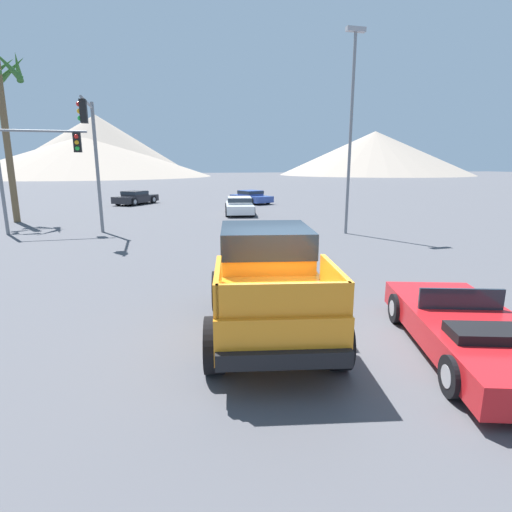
{
  "coord_description": "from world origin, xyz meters",
  "views": [
    {
      "loc": [
        -2.57,
        -6.77,
        3.25
      ],
      "look_at": [
        -0.49,
        1.25,
        1.35
      ],
      "focal_mm": 28.0,
      "sensor_mm": 36.0,
      "label": 1
    }
  ],
  "objects_px": {
    "traffic_light_crosswalk": "(36,158)",
    "parked_car_dark": "(136,197)",
    "street_lamp_post": "(351,117)",
    "traffic_light_main": "(91,143)",
    "parked_car_white": "(239,205)",
    "parked_car_blue": "(251,197)",
    "orange_pickup_truck": "(268,275)",
    "red_convertible_car": "(472,332)",
    "palm_tree_tall": "(2,98)"
  },
  "relations": [
    {
      "from": "parked_car_dark",
      "to": "parked_car_blue",
      "type": "bearing_deg",
      "value": 27.75
    },
    {
      "from": "red_convertible_car",
      "to": "parked_car_white",
      "type": "height_order",
      "value": "parked_car_white"
    },
    {
      "from": "orange_pickup_truck",
      "to": "parked_car_blue",
      "type": "xyz_separation_m",
      "value": [
        6.12,
        26.25,
        -0.56
      ]
    },
    {
      "from": "traffic_light_main",
      "to": "traffic_light_crosswalk",
      "type": "relative_size",
      "value": 1.21
    },
    {
      "from": "parked_car_white",
      "to": "traffic_light_main",
      "type": "distance_m",
      "value": 11.14
    },
    {
      "from": "street_lamp_post",
      "to": "parked_car_dark",
      "type": "bearing_deg",
      "value": 120.26
    },
    {
      "from": "parked_car_dark",
      "to": "traffic_light_main",
      "type": "xyz_separation_m",
      "value": [
        -1.13,
        -15.54,
        3.62
      ]
    },
    {
      "from": "red_convertible_car",
      "to": "traffic_light_main",
      "type": "distance_m",
      "value": 16.66
    },
    {
      "from": "street_lamp_post",
      "to": "palm_tree_tall",
      "type": "relative_size",
      "value": 0.99
    },
    {
      "from": "traffic_light_crosswalk",
      "to": "parked_car_dark",
      "type": "bearing_deg",
      "value": 74.8
    },
    {
      "from": "red_convertible_car",
      "to": "traffic_light_crosswalk",
      "type": "bearing_deg",
      "value": 140.92
    },
    {
      "from": "red_convertible_car",
      "to": "traffic_light_main",
      "type": "bearing_deg",
      "value": 136.05
    },
    {
      "from": "street_lamp_post",
      "to": "palm_tree_tall",
      "type": "bearing_deg",
      "value": 153.19
    },
    {
      "from": "parked_car_white",
      "to": "parked_car_blue",
      "type": "distance_m",
      "value": 7.73
    },
    {
      "from": "orange_pickup_truck",
      "to": "parked_car_white",
      "type": "bearing_deg",
      "value": 90.49
    },
    {
      "from": "street_lamp_post",
      "to": "orange_pickup_truck",
      "type": "bearing_deg",
      "value": -124.26
    },
    {
      "from": "orange_pickup_truck",
      "to": "palm_tree_tall",
      "type": "relative_size",
      "value": 0.55
    },
    {
      "from": "red_convertible_car",
      "to": "parked_car_dark",
      "type": "height_order",
      "value": "parked_car_dark"
    },
    {
      "from": "parked_car_dark",
      "to": "street_lamp_post",
      "type": "height_order",
      "value": "street_lamp_post"
    },
    {
      "from": "red_convertible_car",
      "to": "street_lamp_post",
      "type": "bearing_deg",
      "value": 90.4
    },
    {
      "from": "parked_car_dark",
      "to": "traffic_light_crosswalk",
      "type": "height_order",
      "value": "traffic_light_crosswalk"
    },
    {
      "from": "orange_pickup_truck",
      "to": "parked_car_white",
      "type": "height_order",
      "value": "orange_pickup_truck"
    },
    {
      "from": "street_lamp_post",
      "to": "palm_tree_tall",
      "type": "distance_m",
      "value": 18.64
    },
    {
      "from": "orange_pickup_truck",
      "to": "red_convertible_car",
      "type": "relative_size",
      "value": 1.04
    },
    {
      "from": "red_convertible_car",
      "to": "street_lamp_post",
      "type": "relative_size",
      "value": 0.53
    },
    {
      "from": "red_convertible_car",
      "to": "parked_car_white",
      "type": "xyz_separation_m",
      "value": [
        0.41,
        20.97,
        0.18
      ]
    },
    {
      "from": "orange_pickup_truck",
      "to": "parked_car_white",
      "type": "xyz_separation_m",
      "value": [
        3.53,
        18.97,
        -0.53
      ]
    },
    {
      "from": "palm_tree_tall",
      "to": "parked_car_blue",
      "type": "bearing_deg",
      "value": 26.18
    },
    {
      "from": "parked_car_dark",
      "to": "traffic_light_main",
      "type": "relative_size",
      "value": 0.7
    },
    {
      "from": "red_convertible_car",
      "to": "traffic_light_main",
      "type": "height_order",
      "value": "traffic_light_main"
    },
    {
      "from": "parked_car_blue",
      "to": "street_lamp_post",
      "type": "bearing_deg",
      "value": 70.57
    },
    {
      "from": "parked_car_blue",
      "to": "orange_pickup_truck",
      "type": "bearing_deg",
      "value": 54.8
    },
    {
      "from": "red_convertible_car",
      "to": "traffic_light_crosswalk",
      "type": "distance_m",
      "value": 19.18
    },
    {
      "from": "red_convertible_car",
      "to": "palm_tree_tall",
      "type": "relative_size",
      "value": 0.53
    },
    {
      "from": "traffic_light_crosswalk",
      "to": "orange_pickup_truck",
      "type": "bearing_deg",
      "value": -62.24
    },
    {
      "from": "parked_car_blue",
      "to": "parked_car_white",
      "type": "bearing_deg",
      "value": 48.35
    },
    {
      "from": "parked_car_dark",
      "to": "parked_car_blue",
      "type": "height_order",
      "value": "parked_car_dark"
    },
    {
      "from": "parked_car_dark",
      "to": "traffic_light_main",
      "type": "bearing_deg",
      "value": -57.24
    },
    {
      "from": "orange_pickup_truck",
      "to": "red_convertible_car",
      "type": "bearing_deg",
      "value": -21.65
    },
    {
      "from": "red_convertible_car",
      "to": "parked_car_white",
      "type": "relative_size",
      "value": 1.04
    },
    {
      "from": "parked_car_white",
      "to": "street_lamp_post",
      "type": "distance_m",
      "value": 10.62
    },
    {
      "from": "traffic_light_main",
      "to": "street_lamp_post",
      "type": "xyz_separation_m",
      "value": [
        11.47,
        -2.17,
        1.16
      ]
    },
    {
      "from": "orange_pickup_truck",
      "to": "traffic_light_main",
      "type": "distance_m",
      "value": 13.45
    },
    {
      "from": "parked_car_dark",
      "to": "traffic_light_crosswalk",
      "type": "relative_size",
      "value": 0.85
    },
    {
      "from": "traffic_light_main",
      "to": "parked_car_blue",
      "type": "bearing_deg",
      "value": 142.54
    },
    {
      "from": "palm_tree_tall",
      "to": "orange_pickup_truck",
      "type": "bearing_deg",
      "value": -62.24
    },
    {
      "from": "red_convertible_car",
      "to": "street_lamp_post",
      "type": "distance_m",
      "value": 13.59
    },
    {
      "from": "parked_car_white",
      "to": "palm_tree_tall",
      "type": "bearing_deg",
      "value": -167.76
    },
    {
      "from": "traffic_light_crosswalk",
      "to": "red_convertible_car",
      "type": "bearing_deg",
      "value": -56.69
    },
    {
      "from": "traffic_light_main",
      "to": "palm_tree_tall",
      "type": "bearing_deg",
      "value": -140.49
    }
  ]
}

